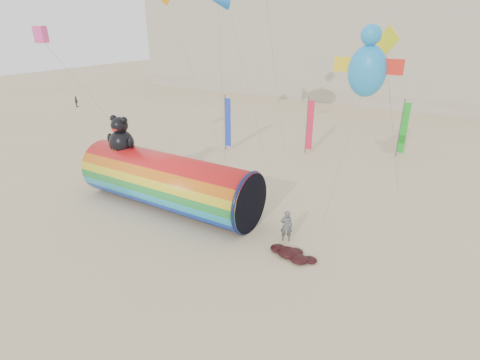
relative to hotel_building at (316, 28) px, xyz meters
The scene contains 6 objects.
ground 48.60m from the hotel_building, 75.36° to the right, with size 160.00×160.00×0.00m, color #CCB58C.
hotel_building is the anchor object (origin of this frame).
windsock_assembly 47.28m from the hotel_building, 80.21° to the right, with size 12.36×3.77×5.70m.
kite_handler 49.40m from the hotel_building, 70.44° to the right, with size 0.68×0.44×1.85m, color #53555A.
fabric_bundle 51.04m from the hotel_building, 69.94° to the right, with size 2.62×1.35×0.41m.
festival_banners 33.80m from the hotel_building, 69.02° to the right, with size 14.96×6.45×5.20m.
Camera 1 is at (11.34, -16.43, 11.28)m, focal length 28.00 mm.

